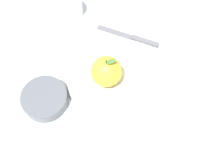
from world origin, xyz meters
TOP-DOWN VIEW (x-y plane):
  - ground_plane at (0.00, 0.00)m, footprint 2.40×2.40m
  - dinner_plate at (0.00, -0.02)m, footprint 0.23×0.23m
  - apple at (-0.01, -0.02)m, footprint 0.08×0.08m
  - side_bowl at (-0.16, -0.09)m, footprint 0.12×0.12m
  - cup at (-0.14, 0.21)m, footprint 0.07×0.07m
  - knife at (0.05, 0.13)m, footprint 0.19×0.07m
  - spoon at (0.01, 0.20)m, footprint 0.17×0.08m

SIDE VIEW (x-z plane):
  - ground_plane at x=0.00m, z-range 0.00..0.00m
  - knife at x=0.05m, z-range 0.00..0.01m
  - spoon at x=0.01m, z-range 0.00..0.01m
  - dinner_plate at x=0.00m, z-range 0.00..0.02m
  - side_bowl at x=-0.16m, z-range 0.00..0.04m
  - cup at x=-0.14m, z-range 0.00..0.06m
  - apple at x=-0.01m, z-range 0.01..0.10m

